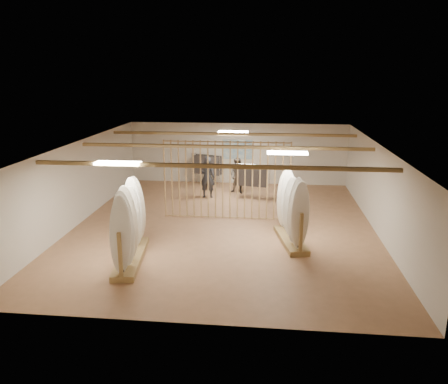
# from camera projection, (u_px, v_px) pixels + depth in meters

# --- Properties ---
(floor) EXTENTS (12.00, 12.00, 0.00)m
(floor) POSITION_uv_depth(u_px,v_px,m) (224.00, 226.00, 14.84)
(floor) COLOR #A0714D
(floor) RESTS_ON ground
(ceiling) EXTENTS (12.00, 12.00, 0.00)m
(ceiling) POSITION_uv_depth(u_px,v_px,m) (224.00, 144.00, 14.09)
(ceiling) COLOR gray
(ceiling) RESTS_ON ground
(wall_back) EXTENTS (12.00, 0.00, 12.00)m
(wall_back) POSITION_uv_depth(u_px,v_px,m) (238.00, 154.00, 20.22)
(wall_back) COLOR beige
(wall_back) RESTS_ON ground
(wall_front) EXTENTS (12.00, 0.00, 12.00)m
(wall_front) POSITION_uv_depth(u_px,v_px,m) (193.00, 262.00, 8.72)
(wall_front) COLOR beige
(wall_front) RESTS_ON ground
(wall_left) EXTENTS (0.00, 12.00, 12.00)m
(wall_left) POSITION_uv_depth(u_px,v_px,m) (79.00, 182.00, 14.97)
(wall_left) COLOR beige
(wall_left) RESTS_ON ground
(wall_right) EXTENTS (0.00, 12.00, 12.00)m
(wall_right) POSITION_uv_depth(u_px,v_px,m) (379.00, 190.00, 13.96)
(wall_right) COLOR beige
(wall_right) RESTS_ON ground
(ceiling_slats) EXTENTS (9.50, 6.12, 0.10)m
(ceiling_slats) POSITION_uv_depth(u_px,v_px,m) (224.00, 147.00, 14.11)
(ceiling_slats) COLOR #9A7A46
(ceiling_slats) RESTS_ON ground
(light_panels) EXTENTS (1.20, 0.35, 0.06)m
(light_panels) POSITION_uv_depth(u_px,v_px,m) (224.00, 146.00, 14.11)
(light_panels) COLOR white
(light_panels) RESTS_ON ground
(bamboo_partition) EXTENTS (4.45, 0.05, 2.78)m
(bamboo_partition) POSITION_uv_depth(u_px,v_px,m) (226.00, 180.00, 15.23)
(bamboo_partition) COLOR #A98552
(bamboo_partition) RESTS_ON ground
(poster) EXTENTS (1.40, 0.03, 0.90)m
(poster) POSITION_uv_depth(u_px,v_px,m) (238.00, 149.00, 20.14)
(poster) COLOR teal
(poster) RESTS_ON ground
(rack_left) EXTENTS (0.95, 2.78, 2.19)m
(rack_left) POSITION_uv_depth(u_px,v_px,m) (130.00, 235.00, 11.93)
(rack_left) COLOR #9A7A46
(rack_left) RESTS_ON floor
(rack_right) EXTENTS (1.04, 2.33, 2.15)m
(rack_right) POSITION_uv_depth(u_px,v_px,m) (291.00, 220.00, 13.23)
(rack_right) COLOR #9A7A46
(rack_right) RESTS_ON floor
(clothing_rack_a) EXTENTS (1.32, 0.73, 1.48)m
(clothing_rack_a) POSITION_uv_depth(u_px,v_px,m) (207.00, 165.00, 19.89)
(clothing_rack_a) COLOR silver
(clothing_rack_a) RESTS_ON floor
(clothing_rack_b) EXTENTS (1.34, 0.60, 1.47)m
(clothing_rack_b) POSITION_uv_depth(u_px,v_px,m) (252.00, 176.00, 17.86)
(clothing_rack_b) COLOR silver
(clothing_rack_b) RESTS_ON floor
(shopper_a) EXTENTS (0.77, 0.56, 1.97)m
(shopper_a) POSITION_uv_depth(u_px,v_px,m) (207.00, 174.00, 17.97)
(shopper_a) COLOR #27292F
(shopper_a) RESTS_ON floor
(shopper_b) EXTENTS (1.01, 0.89, 1.75)m
(shopper_b) POSITION_uv_depth(u_px,v_px,m) (238.00, 173.00, 18.61)
(shopper_b) COLOR #332D27
(shopper_b) RESTS_ON floor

